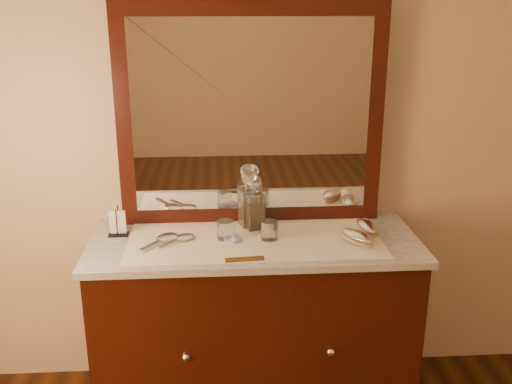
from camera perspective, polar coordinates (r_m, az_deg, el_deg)
dresser_cabinet at (r=2.76m, az=-0.14°, el=-13.03°), size 1.40×0.55×0.82m
knob_left at (r=2.50m, az=-6.85°, el=-15.79°), size 0.04×0.04×0.04m
knob_right at (r=2.54m, az=7.32°, el=-15.26°), size 0.04×0.04×0.04m
marble_top at (r=2.57m, az=-0.15°, el=-4.91°), size 1.44×0.59×0.03m
mirror_frame at (r=2.65m, az=-0.50°, el=7.51°), size 1.20×0.08×1.00m
mirror_glass at (r=2.61m, az=-0.46°, el=7.37°), size 1.06×0.01×0.86m
lace_runner at (r=2.54m, az=-0.12°, el=-4.74°), size 1.10×0.45×0.00m
pin_dish at (r=2.53m, az=-2.31°, el=-4.62°), size 0.09×0.09×0.01m
comb at (r=2.35m, az=-1.12°, el=-6.59°), size 0.16×0.04×0.01m
napkin_rack at (r=2.65m, az=-13.39°, el=-3.07°), size 0.09×0.06×0.13m
decanter_left at (r=2.67m, az=-0.72°, el=-1.19°), size 0.10×0.10×0.27m
decanter_right at (r=2.63m, az=-0.16°, el=-1.56°), size 0.10×0.10×0.25m
brush_near at (r=2.54m, az=9.92°, el=-4.42°), size 0.16×0.19×0.05m
brush_far at (r=2.65m, az=10.83°, el=-3.46°), size 0.11×0.18×0.05m
hand_mirror_outer at (r=2.56m, az=-8.95°, el=-4.54°), size 0.17×0.21×0.02m
hand_mirror_inner at (r=2.55m, az=-7.27°, el=-4.53°), size 0.16×0.17×0.02m
tumblers at (r=2.54m, az=-0.83°, el=-3.74°), size 0.26×0.09×0.08m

